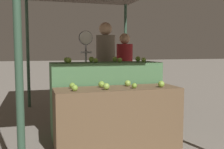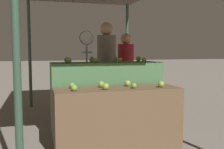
{
  "view_description": "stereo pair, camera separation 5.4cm",
  "coord_description": "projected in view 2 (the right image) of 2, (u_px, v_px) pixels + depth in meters",
  "views": [
    {
      "loc": [
        -1.05,
        -3.25,
        1.31
      ],
      "look_at": [
        0.01,
        0.3,
        0.97
      ],
      "focal_mm": 42.0,
      "sensor_mm": 36.0,
      "label": 1
    },
    {
      "loc": [
        -0.99,
        -3.26,
        1.31
      ],
      "look_at": [
        0.01,
        0.3,
        0.97
      ],
      "focal_mm": 42.0,
      "sensor_mm": 36.0,
      "label": 2
    }
  ],
  "objects": [
    {
      "name": "person_customer_left",
      "position": [
        126.0,
        67.0,
        5.38
      ],
      "size": [
        0.34,
        0.34,
        1.65
      ],
      "rotation": [
        0.0,
        0.0,
        3.16
      ],
      "color": "#2D2D38",
      "rests_on": "ground_plane"
    },
    {
      "name": "apple_back_2",
      "position": [
        120.0,
        60.0,
        3.93
      ],
      "size": [
        0.07,
        0.07,
        0.07
      ],
      "primitive_type": "sphere",
      "color": "#84AD3D",
      "rests_on": "display_counter_back"
    },
    {
      "name": "apple_back_0",
      "position": [
        69.0,
        60.0,
        3.73
      ],
      "size": [
        0.08,
        0.08,
        0.08
      ],
      "primitive_type": "sphere",
      "color": "#84AD3D",
      "rests_on": "display_counter_back"
    },
    {
      "name": "display_counter_back",
      "position": [
        106.0,
        99.0,
        4.04
      ],
      "size": [
        1.65,
        0.55,
        1.13
      ],
      "primitive_type": "cube",
      "color": "#4C7A4C",
      "rests_on": "ground_plane"
    },
    {
      "name": "apple_front_4",
      "position": [
        72.0,
        85.0,
        3.39
      ],
      "size": [
        0.08,
        0.08,
        0.08
      ],
      "primitive_type": "sphere",
      "color": "#7AA338",
      "rests_on": "display_counter_front"
    },
    {
      "name": "apple_back_4",
      "position": [
        67.0,
        60.0,
        3.93
      ],
      "size": [
        0.08,
        0.08,
        0.08
      ],
      "primitive_type": "sphere",
      "color": "#7AA338",
      "rests_on": "display_counter_back"
    },
    {
      "name": "apple_back_3",
      "position": [
        144.0,
        60.0,
        4.03
      ],
      "size": [
        0.07,
        0.07,
        0.07
      ],
      "primitive_type": "sphere",
      "color": "#8EB247",
      "rests_on": "display_counter_back"
    },
    {
      "name": "apple_front_0",
      "position": [
        74.0,
        88.0,
        3.17
      ],
      "size": [
        0.08,
        0.08,
        0.08
      ],
      "primitive_type": "sphere",
      "color": "#84AD3D",
      "rests_on": "display_counter_front"
    },
    {
      "name": "apple_back_1",
      "position": [
        96.0,
        60.0,
        3.82
      ],
      "size": [
        0.07,
        0.07,
        0.07
      ],
      "primitive_type": "sphere",
      "color": "#7AA338",
      "rests_on": "display_counter_back"
    },
    {
      "name": "ground_plane",
      "position": [
        117.0,
        148.0,
        3.52
      ],
      "size": [
        60.0,
        60.0,
        0.0
      ],
      "primitive_type": "plane",
      "color": "gray"
    },
    {
      "name": "apple_back_5",
      "position": [
        92.0,
        59.0,
        4.04
      ],
      "size": [
        0.08,
        0.08,
        0.08
      ],
      "primitive_type": "sphere",
      "color": "#84AD3D",
      "rests_on": "display_counter_back"
    },
    {
      "name": "produce_scale",
      "position": [
        87.0,
        58.0,
        4.58
      ],
      "size": [
        0.24,
        0.2,
        1.65
      ],
      "color": "#99999E",
      "rests_on": "ground_plane"
    },
    {
      "name": "person_vendor_at_scale",
      "position": [
        107.0,
        63.0,
        4.93
      ],
      "size": [
        0.47,
        0.47,
        1.83
      ],
      "rotation": [
        0.0,
        0.0,
        3.58
      ],
      "color": "#2D2D38",
      "rests_on": "ground_plane"
    },
    {
      "name": "apple_front_1",
      "position": [
        106.0,
        86.0,
        3.28
      ],
      "size": [
        0.08,
        0.08,
        0.08
      ],
      "primitive_type": "sphere",
      "color": "#8EB247",
      "rests_on": "display_counter_front"
    },
    {
      "name": "apple_front_2",
      "position": [
        134.0,
        86.0,
        3.39
      ],
      "size": [
        0.07,
        0.07,
        0.07
      ],
      "primitive_type": "sphere",
      "color": "#7AA338",
      "rests_on": "display_counter_front"
    },
    {
      "name": "apple_back_7",
      "position": [
        138.0,
        59.0,
        4.25
      ],
      "size": [
        0.09,
        0.09,
        0.09
      ],
      "primitive_type": "sphere",
      "color": "#7AA338",
      "rests_on": "display_counter_back"
    },
    {
      "name": "apple_front_3",
      "position": [
        161.0,
        84.0,
        3.48
      ],
      "size": [
        0.09,
        0.09,
        0.09
      ],
      "primitive_type": "sphere",
      "color": "#84AD3D",
      "rests_on": "display_counter_front"
    },
    {
      "name": "display_counter_front",
      "position": [
        117.0,
        118.0,
        3.48
      ],
      "size": [
        1.65,
        0.55,
        0.82
      ],
      "primitive_type": "cube",
      "color": "brown",
      "rests_on": "ground_plane"
    },
    {
      "name": "apple_front_6",
      "position": [
        128.0,
        83.0,
        3.59
      ],
      "size": [
        0.08,
        0.08,
        0.08
      ],
      "primitive_type": "sphere",
      "color": "#8EB247",
      "rests_on": "display_counter_front"
    },
    {
      "name": "apple_back_6",
      "position": [
        115.0,
        59.0,
        4.14
      ],
      "size": [
        0.08,
        0.08,
        0.08
      ],
      "primitive_type": "sphere",
      "color": "#84AD3D",
      "rests_on": "display_counter_back"
    },
    {
      "name": "apple_front_5",
      "position": [
        101.0,
        84.0,
        3.48
      ],
      "size": [
        0.09,
        0.09,
        0.09
      ],
      "primitive_type": "sphere",
      "color": "#84AD3D",
      "rests_on": "display_counter_front"
    }
  ]
}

